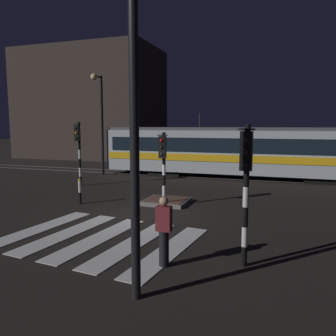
{
  "coord_description": "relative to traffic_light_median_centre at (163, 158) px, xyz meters",
  "views": [
    {
      "loc": [
        5.2,
        -11.47,
        3.38
      ],
      "look_at": [
        0.04,
        3.49,
        1.4
      ],
      "focal_mm": 36.61,
      "sensor_mm": 36.0,
      "label": 1
    }
  ],
  "objects": [
    {
      "name": "rail_near",
      "position": [
        -0.46,
        8.32,
        -2.02
      ],
      "size": [
        80.0,
        0.12,
        0.03
      ],
      "primitive_type": "cube",
      "color": "#59595E",
      "rests_on": "ground"
    },
    {
      "name": "street_lamp_trackside_left",
      "position": [
        -7.15,
        7.31,
        2.25
      ],
      "size": [
        0.44,
        1.21,
        6.7
      ],
      "color": "black",
      "rests_on": "ground"
    },
    {
      "name": "traffic_light_median_centre",
      "position": [
        0.0,
        0.0,
        0.0
      ],
      "size": [
        0.36,
        0.42,
        3.09
      ],
      "color": "black",
      "rests_on": "ground"
    },
    {
      "name": "bollard_island_edge",
      "position": [
        -3.59,
        -0.66,
        -1.48
      ],
      "size": [
        0.12,
        0.12,
        1.11
      ],
      "color": "black",
      "rests_on": "ground"
    },
    {
      "name": "pedestrian_waiting_at_kerb",
      "position": [
        2.08,
        -5.7,
        -1.16
      ],
      "size": [
        0.36,
        0.24,
        1.71
      ],
      "color": "black",
      "rests_on": "ground"
    },
    {
      "name": "traffic_island",
      "position": [
        -0.1,
        0.67,
        -1.95
      ],
      "size": [
        1.85,
        1.79,
        0.18
      ],
      "color": "slate",
      "rests_on": "ground"
    },
    {
      "name": "tram",
      "position": [
        2.0,
        9.03,
        -0.29
      ],
      "size": [
        18.05,
        2.58,
        4.15
      ],
      "color": "#B2BCC1",
      "rests_on": "ground"
    },
    {
      "name": "rail_far",
      "position": [
        -0.46,
        9.76,
        -2.02
      ],
      "size": [
        80.0,
        0.12,
        0.03
      ],
      "primitive_type": "cube",
      "color": "#59595E",
      "rests_on": "ground"
    },
    {
      "name": "traffic_light_corner_far_left",
      "position": [
        -6.11,
        3.14,
        0.31
      ],
      "size": [
        0.36,
        0.42,
        3.56
      ],
      "color": "black",
      "rests_on": "ground"
    },
    {
      "name": "ground_plane",
      "position": [
        -0.46,
        -1.67,
        -2.04
      ],
      "size": [
        120.0,
        120.0,
        0.0
      ],
      "primitive_type": "plane",
      "color": "black"
    },
    {
      "name": "building_backdrop",
      "position": [
        -14.94,
        18.9,
        3.52
      ],
      "size": [
        14.29,
        8.0,
        11.11
      ],
      "primitive_type": "cube",
      "color": "#382D28",
      "rests_on": "ground"
    },
    {
      "name": "street_lamp_near_kerb",
      "position": [
        2.08,
        -7.58,
        2.31
      ],
      "size": [
        0.44,
        1.21,
        6.81
      ],
      "color": "black",
      "rests_on": "ground"
    },
    {
      "name": "traffic_light_corner_near_right",
      "position": [
        3.9,
        -5.14,
        0.2
      ],
      "size": [
        0.36,
        0.42,
        3.4
      ],
      "color": "black",
      "rests_on": "ground"
    },
    {
      "name": "crosswalk_zebra",
      "position": [
        -0.46,
        -4.43,
        -2.03
      ],
      "size": [
        5.83,
        4.85,
        0.02
      ],
      "color": "silver",
      "rests_on": "ground"
    }
  ]
}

